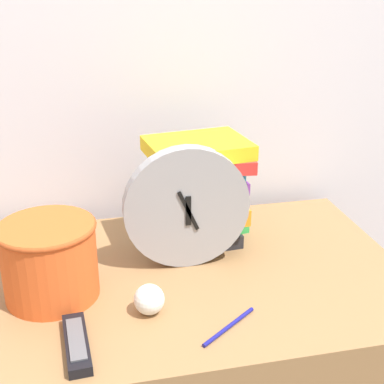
% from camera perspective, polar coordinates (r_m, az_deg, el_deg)
% --- Properties ---
extents(wall_back, '(6.00, 0.04, 2.40)m').
position_cam_1_polar(wall_back, '(1.42, -6.88, 16.41)').
color(wall_back, silver).
rests_on(wall_back, ground_plane).
extents(desk_clock, '(0.28, 0.04, 0.28)m').
position_cam_1_polar(desk_clock, '(1.18, -0.56, -1.69)').
color(desk_clock, '#99999E').
rests_on(desk_clock, desk).
extents(book_stack, '(0.27, 0.22, 0.27)m').
position_cam_1_polar(book_stack, '(1.28, 0.76, 0.26)').
color(book_stack, '#232328').
rests_on(book_stack, desk).
extents(basket, '(0.20, 0.20, 0.16)m').
position_cam_1_polar(basket, '(1.13, -14.98, -6.83)').
color(basket, '#E05623').
rests_on(basket, desk).
extents(tv_remote, '(0.05, 0.16, 0.02)m').
position_cam_1_polar(tv_remote, '(1.02, -12.20, -15.50)').
color(tv_remote, black).
rests_on(tv_remote, desk).
extents(crumpled_paper_ball, '(0.06, 0.06, 0.06)m').
position_cam_1_polar(crumpled_paper_ball, '(1.08, -4.59, -11.35)').
color(crumpled_paper_ball, white).
rests_on(crumpled_paper_ball, desk).
extents(pen, '(0.13, 0.10, 0.01)m').
position_cam_1_polar(pen, '(1.05, 3.97, -14.12)').
color(pen, navy).
rests_on(pen, desk).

